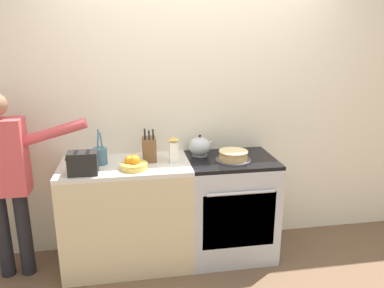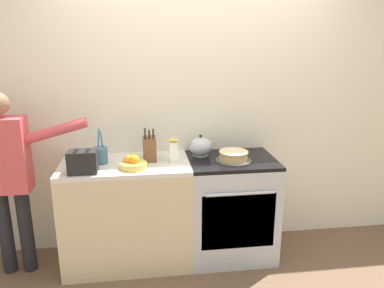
{
  "view_description": "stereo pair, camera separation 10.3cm",
  "coord_description": "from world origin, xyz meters",
  "views": [
    {
      "loc": [
        -0.58,
        -2.63,
        1.88
      ],
      "look_at": [
        -0.08,
        0.26,
        1.05
      ],
      "focal_mm": 35.0,
      "sensor_mm": 36.0,
      "label": 1
    },
    {
      "loc": [
        -0.47,
        -2.64,
        1.88
      ],
      "look_at": [
        -0.08,
        0.26,
        1.05
      ],
      "focal_mm": 35.0,
      "sensor_mm": 36.0,
      "label": 2
    }
  ],
  "objects": [
    {
      "name": "toaster",
      "position": [
        -0.93,
        0.1,
        0.98
      ],
      "size": [
        0.23,
        0.14,
        0.18
      ],
      "color": "black",
      "rests_on": "counter_cabinet"
    },
    {
      "name": "milk_carton",
      "position": [
        -0.23,
        0.27,
        1.0
      ],
      "size": [
        0.07,
        0.07,
        0.22
      ],
      "color": "white",
      "rests_on": "counter_cabinet"
    },
    {
      "name": "utensil_crock",
      "position": [
        -0.83,
        0.32,
        0.96
      ],
      "size": [
        0.12,
        0.12,
        0.28
      ],
      "color": "#477084",
      "rests_on": "counter_cabinet"
    },
    {
      "name": "fruit_bowl",
      "position": [
        -0.56,
        0.16,
        0.94
      ],
      "size": [
        0.21,
        0.21,
        0.11
      ],
      "color": "gold",
      "rests_on": "counter_cabinet"
    },
    {
      "name": "ground_plane",
      "position": [
        0.0,
        0.0,
        0.0
      ],
      "size": [
        16.0,
        16.0,
        0.0
      ],
      "primitive_type": "plane",
      "color": "brown"
    },
    {
      "name": "wall_back",
      "position": [
        0.0,
        0.6,
        1.3
      ],
      "size": [
        8.0,
        0.04,
        2.6
      ],
      "color": "silver",
      "rests_on": "ground_plane"
    },
    {
      "name": "tea_kettle",
      "position": [
        0.02,
        0.42,
        0.98
      ],
      "size": [
        0.23,
        0.19,
        0.19
      ],
      "color": "#B7BABF",
      "rests_on": "stove_range"
    },
    {
      "name": "counter_cabinet",
      "position": [
        -0.63,
        0.29,
        0.45
      ],
      "size": [
        1.05,
        0.58,
        0.9
      ],
      "color": "beige",
      "rests_on": "ground_plane"
    },
    {
      "name": "person_baker",
      "position": [
        -1.53,
        0.26,
        0.89
      ],
      "size": [
        0.89,
        0.2,
        1.5
      ],
      "rotation": [
        0.0,
        0.0,
        0.12
      ],
      "color": "black",
      "rests_on": "ground_plane"
    },
    {
      "name": "knife_block",
      "position": [
        -0.43,
        0.35,
        0.99
      ],
      "size": [
        0.11,
        0.17,
        0.27
      ],
      "color": "brown",
      "rests_on": "counter_cabinet"
    },
    {
      "name": "stove_range",
      "position": [
        0.26,
        0.29,
        0.45
      ],
      "size": [
        0.74,
        0.61,
        0.9
      ],
      "color": "#B7BABF",
      "rests_on": "ground_plane"
    },
    {
      "name": "layer_cake",
      "position": [
        0.26,
        0.23,
        0.94
      ],
      "size": [
        0.3,
        0.3,
        0.08
      ],
      "color": "#4C4C51",
      "rests_on": "stove_range"
    }
  ]
}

